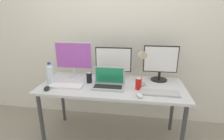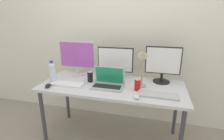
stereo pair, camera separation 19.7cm
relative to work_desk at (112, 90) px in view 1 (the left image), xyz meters
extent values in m
plane|color=gray|center=(0.00, 0.00, -0.67)|extent=(16.00, 16.00, 0.00)
cube|color=silver|center=(0.00, 0.59, 0.63)|extent=(7.00, 0.08, 2.60)
cylinder|color=#424247|center=(-0.77, -0.29, -0.32)|extent=(0.04, 0.04, 0.71)
cylinder|color=#424247|center=(0.77, -0.29, -0.32)|extent=(0.04, 0.04, 0.71)
cylinder|color=#424247|center=(-0.77, 0.29, -0.32)|extent=(0.04, 0.04, 0.71)
cylinder|color=#424247|center=(0.77, 0.29, -0.32)|extent=(0.04, 0.04, 0.71)
cube|color=silver|center=(0.00, 0.00, 0.05)|extent=(1.65, 0.70, 0.03)
cylinder|color=silver|center=(-0.53, 0.23, 0.07)|extent=(0.18, 0.18, 0.01)
cylinder|color=silver|center=(-0.53, 0.23, 0.12)|extent=(0.03, 0.03, 0.09)
cube|color=silver|center=(-0.53, 0.23, 0.34)|extent=(0.49, 0.02, 0.34)
cube|color=#A54CB2|center=(-0.53, 0.22, 0.34)|extent=(0.46, 0.01, 0.32)
cylinder|color=black|center=(-0.02, 0.23, 0.07)|extent=(0.18, 0.18, 0.01)
cylinder|color=black|center=(-0.02, 0.23, 0.12)|extent=(0.03, 0.03, 0.08)
cube|color=black|center=(-0.02, 0.23, 0.31)|extent=(0.45, 0.02, 0.30)
cube|color=white|center=(-0.02, 0.22, 0.31)|extent=(0.42, 0.01, 0.28)
cylinder|color=black|center=(0.55, 0.23, 0.07)|extent=(0.20, 0.20, 0.01)
cylinder|color=black|center=(0.55, 0.23, 0.13)|extent=(0.03, 0.03, 0.10)
cube|color=black|center=(0.55, 0.23, 0.33)|extent=(0.41, 0.02, 0.32)
cube|color=white|center=(0.55, 0.22, 0.33)|extent=(0.38, 0.01, 0.30)
cube|color=#B7B7BC|center=(-0.03, -0.09, 0.08)|extent=(0.35, 0.20, 0.02)
cube|color=black|center=(-0.03, -0.11, 0.09)|extent=(0.31, 0.11, 0.00)
cube|color=#B7B7BC|center=(-0.03, -0.01, 0.19)|extent=(0.35, 0.04, 0.20)
cube|color=#1E8C59|center=(-0.03, -0.01, 0.19)|extent=(0.32, 0.03, 0.18)
cube|color=#B2B2B7|center=(0.52, -0.17, 0.08)|extent=(0.40, 0.15, 0.02)
cube|color=white|center=(-0.51, -0.14, 0.08)|extent=(0.39, 0.15, 0.02)
ellipsoid|color=black|center=(-0.68, -0.25, 0.09)|extent=(0.08, 0.11, 0.04)
ellipsoid|color=silver|center=(0.31, -0.27, 0.08)|extent=(0.09, 0.12, 0.03)
cylinder|color=silver|center=(-0.71, -0.09, 0.17)|extent=(0.08, 0.08, 0.21)
cone|color=silver|center=(-0.71, -0.09, 0.29)|extent=(0.07, 0.07, 0.03)
cylinder|color=#1938B2|center=(-0.71, -0.09, 0.32)|extent=(0.04, 0.04, 0.02)
cylinder|color=red|center=(0.30, -0.08, 0.13)|extent=(0.07, 0.07, 0.12)
cylinder|color=silver|center=(0.30, -0.08, 0.19)|extent=(0.06, 0.06, 0.00)
cylinder|color=black|center=(-0.28, 0.03, 0.13)|extent=(0.07, 0.07, 0.12)
cylinder|color=silver|center=(-0.28, 0.03, 0.19)|extent=(0.06, 0.06, 0.00)
cylinder|color=tan|center=(0.33, 0.05, 0.07)|extent=(0.11, 0.11, 0.01)
cylinder|color=tan|center=(0.33, 0.05, 0.25)|extent=(0.02, 0.02, 0.34)
cone|color=tan|center=(0.33, -0.01, 0.45)|extent=(0.11, 0.12, 0.11)
camera|label=1|loc=(0.28, -1.86, 0.85)|focal=28.00mm
camera|label=2|loc=(0.47, -1.82, 0.85)|focal=28.00mm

